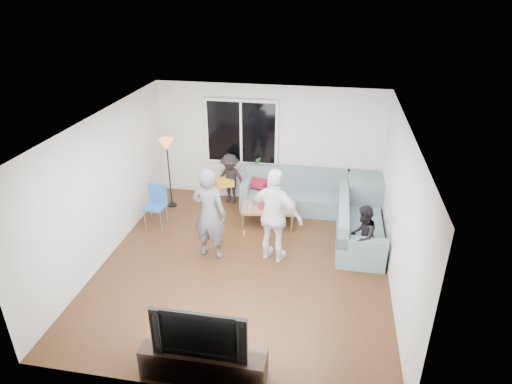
% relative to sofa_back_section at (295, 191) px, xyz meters
% --- Properties ---
extents(floor, '(5.00, 5.50, 0.04)m').
position_rel_sofa_back_section_xyz_m(floor, '(-0.66, -2.27, -0.45)').
color(floor, '#56351C').
rests_on(floor, ground).
extents(ceiling, '(5.00, 5.50, 0.04)m').
position_rel_sofa_back_section_xyz_m(ceiling, '(-0.66, -2.27, 2.20)').
color(ceiling, white).
rests_on(ceiling, ground).
extents(wall_back, '(5.00, 0.04, 2.60)m').
position_rel_sofa_back_section_xyz_m(wall_back, '(-0.66, 0.50, 0.88)').
color(wall_back, silver).
rests_on(wall_back, ground).
extents(wall_front, '(5.00, 0.04, 2.60)m').
position_rel_sofa_back_section_xyz_m(wall_front, '(-0.66, -5.04, 0.88)').
color(wall_front, silver).
rests_on(wall_front, ground).
extents(wall_left, '(0.04, 5.50, 2.60)m').
position_rel_sofa_back_section_xyz_m(wall_left, '(-3.18, -2.27, 0.88)').
color(wall_left, silver).
rests_on(wall_left, ground).
extents(wall_right, '(0.04, 5.50, 2.60)m').
position_rel_sofa_back_section_xyz_m(wall_right, '(1.86, -2.27, 0.88)').
color(wall_right, silver).
rests_on(wall_right, ground).
extents(window_frame, '(1.62, 0.06, 1.47)m').
position_rel_sofa_back_section_xyz_m(window_frame, '(-1.26, 0.42, 1.12)').
color(window_frame, white).
rests_on(window_frame, wall_back).
extents(window_glass, '(1.50, 0.02, 1.35)m').
position_rel_sofa_back_section_xyz_m(window_glass, '(-1.26, 0.38, 1.12)').
color(window_glass, black).
rests_on(window_glass, window_frame).
extents(window_mullion, '(0.05, 0.03, 1.35)m').
position_rel_sofa_back_section_xyz_m(window_mullion, '(-1.26, 0.37, 1.12)').
color(window_mullion, white).
rests_on(window_mullion, window_frame).
extents(radiator, '(1.30, 0.12, 0.62)m').
position_rel_sofa_back_section_xyz_m(radiator, '(-1.26, 0.38, -0.11)').
color(radiator, silver).
rests_on(radiator, floor).
extents(potted_plant, '(0.26, 0.23, 0.40)m').
position_rel_sofa_back_section_xyz_m(potted_plant, '(-0.91, 0.35, 0.39)').
color(potted_plant, '#305D25').
rests_on(potted_plant, radiator).
extents(vase, '(0.16, 0.16, 0.15)m').
position_rel_sofa_back_section_xyz_m(vase, '(-1.51, 0.35, 0.27)').
color(vase, white).
rests_on(vase, radiator).
extents(sofa_back_section, '(2.30, 0.85, 0.85)m').
position_rel_sofa_back_section_xyz_m(sofa_back_section, '(0.00, 0.00, 0.00)').
color(sofa_back_section, slate).
rests_on(sofa_back_section, floor).
extents(sofa_right_section, '(2.00, 0.85, 0.85)m').
position_rel_sofa_back_section_xyz_m(sofa_right_section, '(1.36, -1.15, 0.00)').
color(sofa_right_section, slate).
rests_on(sofa_right_section, floor).
extents(sofa_corner, '(0.85, 0.85, 0.85)m').
position_rel_sofa_back_section_xyz_m(sofa_corner, '(1.53, 0.00, 0.00)').
color(sofa_corner, slate).
rests_on(sofa_corner, floor).
extents(cushion_yellow, '(0.48, 0.45, 0.14)m').
position_rel_sofa_back_section_xyz_m(cushion_yellow, '(-1.56, -0.02, 0.09)').
color(cushion_yellow, gold).
rests_on(cushion_yellow, sofa_back_section).
extents(cushion_red, '(0.42, 0.38, 0.13)m').
position_rel_sofa_back_section_xyz_m(cushion_red, '(-0.81, 0.06, 0.09)').
color(cushion_red, maroon).
rests_on(cushion_red, sofa_back_section).
extents(coffee_table, '(1.17, 0.74, 0.40)m').
position_rel_sofa_back_section_xyz_m(coffee_table, '(-0.44, -0.77, -0.22)').
color(coffee_table, '#9C744B').
rests_on(coffee_table, floor).
extents(pitcher, '(0.17, 0.17, 0.17)m').
position_rel_sofa_back_section_xyz_m(pitcher, '(-0.57, -0.88, 0.06)').
color(pitcher, maroon).
rests_on(pitcher, coffee_table).
extents(side_chair, '(0.43, 0.43, 0.86)m').
position_rel_sofa_back_section_xyz_m(side_chair, '(-2.71, -1.26, 0.01)').
color(side_chair, '#285AAD').
rests_on(side_chair, floor).
extents(floor_lamp, '(0.32, 0.32, 1.56)m').
position_rel_sofa_back_section_xyz_m(floor_lamp, '(-2.71, -0.36, 0.36)').
color(floor_lamp, orange).
rests_on(floor_lamp, floor).
extents(player_left, '(0.69, 0.51, 1.73)m').
position_rel_sofa_back_section_xyz_m(player_left, '(-1.31, -2.10, 0.44)').
color(player_left, '#55555A').
rests_on(player_left, floor).
extents(player_right, '(1.11, 0.71, 1.75)m').
position_rel_sofa_back_section_xyz_m(player_right, '(-0.16, -2.01, 0.45)').
color(player_right, silver).
rests_on(player_right, floor).
extents(spectator_right, '(0.56, 0.65, 1.14)m').
position_rel_sofa_back_section_xyz_m(spectator_right, '(1.36, -1.90, 0.15)').
color(spectator_right, black).
rests_on(spectator_right, floor).
extents(spectator_back, '(0.83, 0.61, 1.16)m').
position_rel_sofa_back_section_xyz_m(spectator_back, '(-1.45, 0.03, 0.16)').
color(spectator_back, black).
rests_on(spectator_back, floor).
extents(tv_console, '(1.60, 0.40, 0.44)m').
position_rel_sofa_back_section_xyz_m(tv_console, '(-0.67, -4.77, -0.20)').
color(tv_console, '#332119').
rests_on(tv_console, floor).
extents(television, '(1.19, 0.16, 0.68)m').
position_rel_sofa_back_section_xyz_m(television, '(-0.67, -4.77, 0.36)').
color(television, black).
rests_on(television, tv_console).
extents(bottle_e, '(0.07, 0.07, 0.23)m').
position_rel_sofa_back_section_xyz_m(bottle_e, '(-0.10, -0.63, 0.09)').
color(bottle_e, black).
rests_on(bottle_e, coffee_table).
extents(bottle_d, '(0.07, 0.07, 0.26)m').
position_rel_sofa_back_section_xyz_m(bottle_d, '(-0.19, -0.81, 0.10)').
color(bottle_d, orange).
rests_on(bottle_d, coffee_table).
extents(bottle_a, '(0.07, 0.07, 0.23)m').
position_rel_sofa_back_section_xyz_m(bottle_a, '(-0.70, -0.64, 0.09)').
color(bottle_a, orange).
rests_on(bottle_a, coffee_table).
extents(bottle_c, '(0.07, 0.07, 0.18)m').
position_rel_sofa_back_section_xyz_m(bottle_c, '(-0.36, -0.61, 0.07)').
color(bottle_c, black).
rests_on(bottle_c, coffee_table).
extents(bottle_b, '(0.08, 0.08, 0.26)m').
position_rel_sofa_back_section_xyz_m(bottle_b, '(-0.57, -0.89, 0.11)').
color(bottle_b, '#1B8E19').
rests_on(bottle_b, coffee_table).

